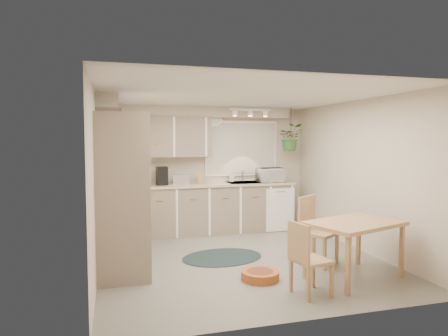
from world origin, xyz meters
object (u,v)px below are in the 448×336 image
(chair_back, at_px, (319,231))
(chair_left, at_px, (311,258))
(pet_bed, at_px, (260,275))
(dining_table, at_px, (354,250))
(microwave, at_px, (271,174))
(braided_rug, at_px, (222,257))

(chair_back, bearing_deg, chair_left, 24.09)
(pet_bed, bearing_deg, dining_table, -13.02)
(microwave, bearing_deg, braided_rug, -135.59)
(chair_back, distance_m, microwave, 2.33)
(braided_rug, xyz_separation_m, pet_bed, (0.21, -1.05, 0.05))
(microwave, bearing_deg, dining_table, -93.92)
(chair_back, xyz_separation_m, microwave, (0.17, 2.23, 0.63))
(chair_back, bearing_deg, dining_table, 69.87)
(dining_table, height_order, braided_rug, dining_table)
(chair_back, height_order, pet_bed, chair_back)
(chair_back, relative_size, microwave, 1.90)
(chair_back, relative_size, braided_rug, 0.78)
(chair_back, xyz_separation_m, braided_rug, (-1.24, 0.69, -0.48))
(dining_table, xyz_separation_m, microwave, (0.02, 2.87, 0.74))
(pet_bed, bearing_deg, braided_rug, 101.25)
(chair_left, xyz_separation_m, pet_bed, (-0.39, 0.60, -0.37))
(braided_rug, bearing_deg, chair_left, -70.12)
(dining_table, relative_size, chair_back, 1.21)
(chair_left, height_order, microwave, microwave)
(dining_table, distance_m, braided_rug, 1.94)
(chair_back, bearing_deg, pet_bed, -13.01)
(chair_left, bearing_deg, dining_table, 102.86)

